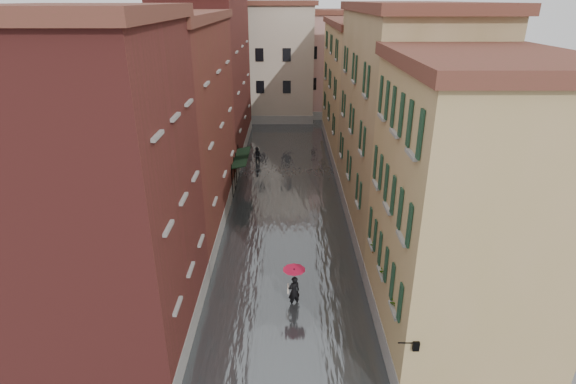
{
  "coord_description": "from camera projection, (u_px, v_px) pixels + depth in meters",
  "views": [
    {
      "loc": [
        0.06,
        -17.74,
        13.65
      ],
      "look_at": [
        0.1,
        6.96,
        3.0
      ],
      "focal_mm": 28.0,
      "sensor_mm": 36.0,
      "label": 1
    }
  ],
  "objects": [
    {
      "name": "building_right_far",
      "position": [
        362.0,
        92.0,
        41.46
      ],
      "size": [
        6.0,
        16.0,
        11.5
      ],
      "primitive_type": "cube",
      "color": "#A18953",
      "rests_on": "ground"
    },
    {
      "name": "awning_near",
      "position": [
        240.0,
        162.0,
        33.36
      ],
      "size": [
        1.09,
        2.76,
        2.8
      ],
      "color": "black",
      "rests_on": "ground"
    },
    {
      "name": "building_left_mid",
      "position": [
        172.0,
        130.0,
        27.47
      ],
      "size": [
        6.0,
        14.0,
        12.5
      ],
      "primitive_type": "cube",
      "color": "#5C1F1D",
      "rests_on": "ground"
    },
    {
      "name": "pedestrian_far",
      "position": [
        258.0,
        156.0,
        39.85
      ],
      "size": [
        0.96,
        0.88,
        1.61
      ],
      "primitive_type": "imported",
      "rotation": [
        0.0,
        0.0,
        -0.42
      ],
      "color": "black",
      "rests_on": "ground"
    },
    {
      "name": "building_end_cream",
      "position": [
        262.0,
        63.0,
        54.01
      ],
      "size": [
        12.0,
        9.0,
        13.0
      ],
      "primitive_type": "cube",
      "color": "#B3A28E",
      "rests_on": "ground"
    },
    {
      "name": "wall_lantern",
      "position": [
        415.0,
        345.0,
        15.0
      ],
      "size": [
        0.71,
        0.22,
        0.35
      ],
      "color": "black",
      "rests_on": "ground"
    },
    {
      "name": "window_planters",
      "position": [
        386.0,
        267.0,
        18.44
      ],
      "size": [
        0.59,
        5.1,
        0.84
      ],
      "color": "#9E5033",
      "rests_on": "ground"
    },
    {
      "name": "pedestrian_main",
      "position": [
        294.0,
        283.0,
        21.18
      ],
      "size": [
        1.07,
        1.07,
        2.06
      ],
      "color": "black",
      "rests_on": "ground"
    },
    {
      "name": "floodwater",
      "position": [
        287.0,
        196.0,
        33.59
      ],
      "size": [
        10.0,
        60.0,
        0.2
      ],
      "primitive_type": "cube",
      "color": "#454A4D",
      "rests_on": "ground"
    },
    {
      "name": "building_left_far",
      "position": [
        210.0,
        78.0,
        40.95
      ],
      "size": [
        6.0,
        16.0,
        14.0
      ],
      "primitive_type": "cube",
      "color": "maroon",
      "rests_on": "ground"
    },
    {
      "name": "awning_far",
      "position": [
        242.0,
        155.0,
        34.97
      ],
      "size": [
        1.09,
        3.11,
        2.8
      ],
      "color": "black",
      "rests_on": "ground"
    },
    {
      "name": "building_left_near",
      "position": [
        104.0,
        201.0,
        17.27
      ],
      "size": [
        6.0,
        8.0,
        13.0
      ],
      "primitive_type": "cube",
      "color": "maroon",
      "rests_on": "ground"
    },
    {
      "name": "building_right_mid",
      "position": [
        401.0,
        126.0,
        27.39
      ],
      "size": [
        6.0,
        14.0,
        13.0
      ],
      "primitive_type": "cube",
      "color": "#A08661",
      "rests_on": "ground"
    },
    {
      "name": "ground",
      "position": [
        286.0,
        306.0,
        21.69
      ],
      "size": [
        120.0,
        120.0,
        0.0
      ],
      "primitive_type": "plane",
      "color": "#5F5F62",
      "rests_on": "ground"
    },
    {
      "name": "building_end_pink",
      "position": [
        335.0,
        65.0,
        56.06
      ],
      "size": [
        10.0,
        9.0,
        12.0
      ],
      "primitive_type": "cube",
      "color": "#A97C76",
      "rests_on": "ground"
    },
    {
      "name": "building_right_near",
      "position": [
        464.0,
        218.0,
        17.59
      ],
      "size": [
        6.0,
        8.0,
        11.5
      ],
      "primitive_type": "cube",
      "color": "#A18953",
      "rests_on": "ground"
    }
  ]
}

